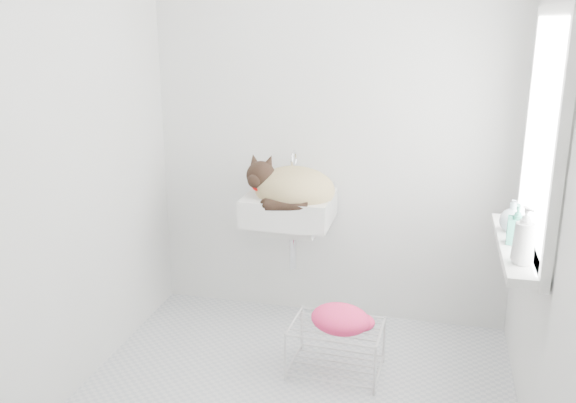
% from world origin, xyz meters
% --- Properties ---
extents(floor, '(2.20, 2.00, 0.02)m').
position_xyz_m(floor, '(0.00, 0.00, 0.00)').
color(floor, silver).
rests_on(floor, ground).
extents(back_wall, '(2.20, 0.02, 2.50)m').
position_xyz_m(back_wall, '(0.00, 1.00, 1.25)').
color(back_wall, silver).
rests_on(back_wall, ground).
extents(right_wall, '(0.02, 2.00, 2.50)m').
position_xyz_m(right_wall, '(1.10, 0.00, 1.25)').
color(right_wall, silver).
rests_on(right_wall, ground).
extents(left_wall, '(0.02, 2.00, 2.50)m').
position_xyz_m(left_wall, '(-1.10, 0.00, 1.25)').
color(left_wall, silver).
rests_on(left_wall, ground).
extents(window_glass, '(0.01, 0.80, 1.00)m').
position_xyz_m(window_glass, '(1.09, 0.20, 1.35)').
color(window_glass, white).
rests_on(window_glass, right_wall).
extents(window_frame, '(0.04, 0.90, 1.10)m').
position_xyz_m(window_frame, '(1.07, 0.20, 1.35)').
color(window_frame, white).
rests_on(window_frame, right_wall).
extents(windowsill, '(0.16, 0.88, 0.04)m').
position_xyz_m(windowsill, '(1.01, 0.20, 0.83)').
color(windowsill, white).
rests_on(windowsill, right_wall).
extents(sink, '(0.50, 0.44, 0.20)m').
position_xyz_m(sink, '(-0.20, 0.74, 0.85)').
color(sink, white).
rests_on(sink, back_wall).
extents(faucet, '(0.18, 0.13, 0.18)m').
position_xyz_m(faucet, '(-0.20, 0.92, 0.99)').
color(faucet, silver).
rests_on(faucet, sink).
extents(cat, '(0.54, 0.47, 0.31)m').
position_xyz_m(cat, '(-0.19, 0.72, 0.89)').
color(cat, tan).
rests_on(cat, sink).
extents(wire_rack, '(0.49, 0.35, 0.28)m').
position_xyz_m(wire_rack, '(0.17, 0.29, 0.15)').
color(wire_rack, silver).
rests_on(wire_rack, floor).
extents(towel, '(0.36, 0.30, 0.13)m').
position_xyz_m(towel, '(0.20, 0.23, 0.31)').
color(towel, red).
rests_on(towel, wire_rack).
extents(bottle_a, '(0.11, 0.11, 0.21)m').
position_xyz_m(bottle_a, '(1.00, -0.06, 0.85)').
color(bottle_a, silver).
rests_on(bottle_a, windowsill).
extents(bottle_b, '(0.09, 0.09, 0.18)m').
position_xyz_m(bottle_b, '(1.00, 0.19, 0.85)').
color(bottle_b, '#338570').
rests_on(bottle_b, windowsill).
extents(bottle_c, '(0.16, 0.16, 0.15)m').
position_xyz_m(bottle_c, '(1.00, 0.37, 0.85)').
color(bottle_c, silver).
rests_on(bottle_c, windowsill).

